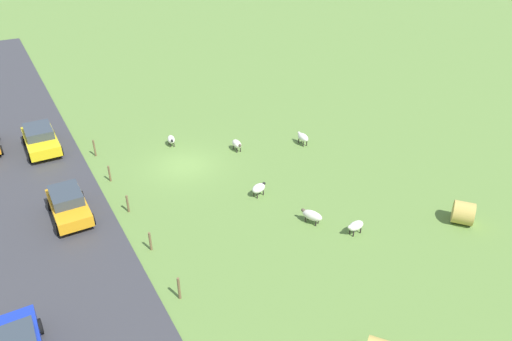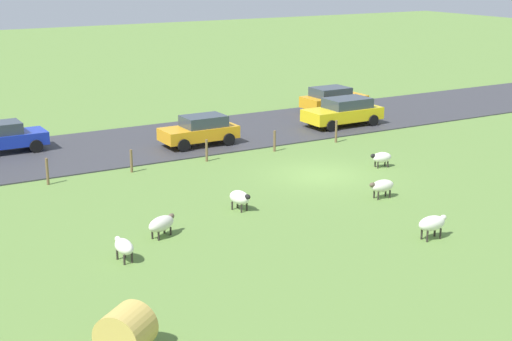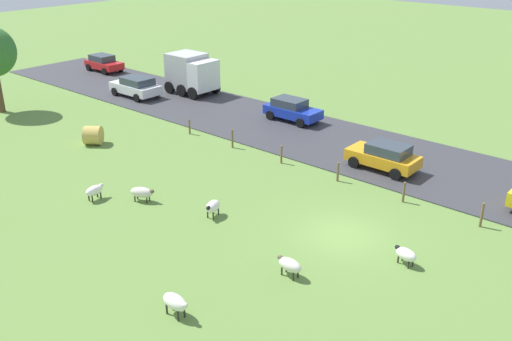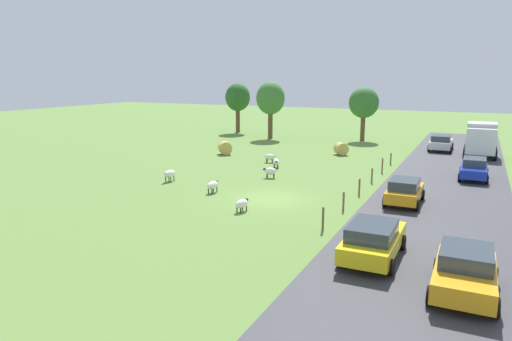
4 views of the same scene
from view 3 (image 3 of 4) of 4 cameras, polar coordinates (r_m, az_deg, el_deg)
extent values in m
plane|color=olive|center=(25.04, 8.68, -6.47)|extent=(160.00, 160.00, 0.00)
cube|color=#38383D|center=(32.74, 17.69, 0.09)|extent=(8.00, 80.00, 0.06)
ellipsoid|color=white|center=(28.74, -16.06, -1.96)|extent=(0.98, 0.55, 0.48)
ellipsoid|color=silver|center=(28.94, -15.40, -1.47)|extent=(0.27, 0.20, 0.20)
cylinder|color=#2D2823|center=(29.12, -15.76, -2.33)|extent=(0.07, 0.07, 0.32)
cylinder|color=#2D2823|center=(28.92, -15.43, -2.46)|extent=(0.07, 0.07, 0.32)
cylinder|color=#2D2823|center=(28.84, -16.55, -2.68)|extent=(0.07, 0.07, 0.32)
cylinder|color=#2D2823|center=(28.65, -16.23, -2.82)|extent=(0.07, 0.07, 0.32)
ellipsoid|color=silver|center=(21.83, 3.46, -9.51)|extent=(0.54, 1.07, 0.50)
ellipsoid|color=brown|center=(22.04, 2.46, -8.80)|extent=(0.19, 0.27, 0.20)
cylinder|color=#2D2823|center=(22.08, 2.63, -10.14)|extent=(0.07, 0.07, 0.32)
cylinder|color=#2D2823|center=(22.26, 3.09, -9.86)|extent=(0.07, 0.07, 0.32)
cylinder|color=#2D2823|center=(21.78, 3.80, -10.71)|extent=(0.07, 0.07, 0.32)
cylinder|color=#2D2823|center=(21.96, 4.26, -10.41)|extent=(0.07, 0.07, 0.32)
ellipsoid|color=white|center=(26.13, -4.39, -3.64)|extent=(1.02, 0.76, 0.53)
ellipsoid|color=black|center=(25.74, -4.86, -3.80)|extent=(0.30, 0.24, 0.20)
cylinder|color=#2D2823|center=(26.04, -4.35, -4.63)|extent=(0.07, 0.07, 0.31)
cylinder|color=#2D2823|center=(26.17, -4.91, -4.50)|extent=(0.07, 0.07, 0.31)
cylinder|color=#2D2823|center=(26.43, -3.82, -4.17)|extent=(0.07, 0.07, 0.31)
cylinder|color=#2D2823|center=(26.55, -4.38, -4.04)|extent=(0.07, 0.07, 0.31)
ellipsoid|color=white|center=(19.98, -8.20, -13.00)|extent=(0.54, 1.09, 0.52)
ellipsoid|color=silver|center=(19.59, -7.22, -13.35)|extent=(0.18, 0.26, 0.20)
cylinder|color=#2D2823|center=(20.10, -7.25, -14.07)|extent=(0.07, 0.07, 0.38)
cylinder|color=#2D2823|center=(19.96, -7.89, -14.42)|extent=(0.07, 0.07, 0.38)
cylinder|color=#2D2823|center=(20.47, -8.39, -13.36)|extent=(0.07, 0.07, 0.38)
cylinder|color=#2D2823|center=(20.33, -9.02, -13.69)|extent=(0.07, 0.07, 0.38)
ellipsoid|color=white|center=(23.28, 14.96, -8.21)|extent=(0.66, 1.01, 0.48)
ellipsoid|color=black|center=(23.45, 14.13, -7.56)|extent=(0.23, 0.29, 0.20)
cylinder|color=#2D2823|center=(23.48, 14.18, -8.75)|extent=(0.07, 0.07, 0.29)
cylinder|color=#2D2823|center=(23.67, 14.59, -8.53)|extent=(0.07, 0.07, 0.29)
cylinder|color=#2D2823|center=(23.23, 15.18, -9.25)|extent=(0.07, 0.07, 0.29)
cylinder|color=#2D2823|center=(23.41, 15.58, -9.02)|extent=(0.07, 0.07, 0.29)
ellipsoid|color=silver|center=(28.04, -11.50, -2.17)|extent=(0.98, 1.27, 0.52)
ellipsoid|color=brown|center=(27.76, -10.50, -2.09)|extent=(0.28, 0.31, 0.20)
cylinder|color=#2D2823|center=(28.17, -10.74, -2.75)|extent=(0.07, 0.07, 0.29)
cylinder|color=#2D2823|center=(27.94, -10.98, -3.00)|extent=(0.07, 0.07, 0.29)
cylinder|color=#2D2823|center=(28.43, -11.90, -2.60)|extent=(0.07, 0.07, 0.29)
cylinder|color=#2D2823|center=(28.21, -12.15, -2.84)|extent=(0.07, 0.07, 0.29)
cylinder|color=tan|center=(36.20, -16.16, 3.44)|extent=(1.54, 1.51, 1.16)
cylinder|color=brown|center=(27.08, 21.89, -4.20)|extent=(0.12, 0.12, 1.17)
cylinder|color=brown|center=(28.31, 14.73, -2.13)|extent=(0.12, 0.12, 1.06)
cylinder|color=brown|center=(29.95, 8.29, -0.14)|extent=(0.12, 0.12, 1.06)
cylinder|color=brown|center=(31.96, 2.58, 1.62)|extent=(0.12, 0.12, 1.05)
cylinder|color=brown|center=(34.25, -2.41, 3.24)|extent=(0.12, 0.12, 1.16)
cylinder|color=brown|center=(36.83, -6.74, 4.43)|extent=(0.12, 0.12, 1.01)
cube|color=white|center=(44.89, -5.32, 9.52)|extent=(2.46, 1.20, 2.30)
cube|color=#B2B2B7|center=(46.21, -7.01, 10.07)|extent=(2.46, 2.63, 2.65)
cylinder|color=black|center=(46.01, -4.16, 8.42)|extent=(0.30, 0.96, 0.96)
cylinder|color=black|center=(44.36, -6.41, 7.77)|extent=(0.30, 0.96, 0.96)
cylinder|color=black|center=(46.88, -5.26, 8.66)|extent=(0.30, 0.96, 0.96)
cylinder|color=black|center=(45.26, -7.51, 8.03)|extent=(0.30, 0.96, 0.96)
cylinder|color=black|center=(47.90, -6.49, 8.93)|extent=(0.30, 0.96, 0.96)
cylinder|color=black|center=(46.32, -8.73, 8.31)|extent=(0.30, 0.96, 0.96)
cube|color=orange|center=(31.76, 12.70, 1.24)|extent=(1.75, 3.92, 0.63)
cube|color=#333D47|center=(31.43, 13.26, 2.11)|extent=(1.54, 2.15, 0.56)
cylinder|color=black|center=(31.73, 9.88, 0.84)|extent=(0.22, 0.64, 0.64)
cylinder|color=black|center=(33.15, 11.47, 1.71)|extent=(0.22, 0.64, 0.64)
cylinder|color=black|center=(30.63, 13.93, -0.36)|extent=(0.22, 0.64, 0.64)
cylinder|color=black|center=(32.10, 15.39, 0.59)|extent=(0.22, 0.64, 0.64)
cube|color=silver|center=(45.92, -12.11, 8.17)|extent=(1.98, 4.26, 0.68)
cube|color=#333D47|center=(45.52, -11.92, 8.86)|extent=(1.74, 2.34, 0.56)
cylinder|color=black|center=(46.53, -14.10, 7.75)|extent=(0.22, 0.64, 0.64)
cylinder|color=black|center=(47.66, -12.16, 8.28)|extent=(0.22, 0.64, 0.64)
cylinder|color=black|center=(44.37, -11.97, 7.19)|extent=(0.22, 0.64, 0.64)
cylinder|color=black|center=(45.54, -10.00, 7.76)|extent=(0.22, 0.64, 0.64)
cube|color=#1933B2|center=(39.09, 3.74, 5.96)|extent=(1.72, 4.00, 0.63)
cube|color=#333D47|center=(39.09, 3.41, 6.88)|extent=(1.52, 2.20, 0.56)
cylinder|color=black|center=(39.13, 6.02, 5.42)|extent=(0.22, 0.64, 0.64)
cylinder|color=black|center=(37.79, 4.51, 4.82)|extent=(0.22, 0.64, 0.64)
cylinder|color=black|center=(40.59, 3.00, 6.17)|extent=(0.22, 0.64, 0.64)
cylinder|color=black|center=(39.30, 1.45, 5.62)|extent=(0.22, 0.64, 0.64)
cube|color=red|center=(55.01, -15.10, 10.31)|extent=(1.76, 3.83, 0.60)
cube|color=#333D47|center=(55.13, -15.34, 10.94)|extent=(1.55, 2.11, 0.56)
cylinder|color=black|center=(54.57, -13.54, 10.04)|extent=(0.22, 0.64, 0.64)
cylinder|color=black|center=(53.59, -15.07, 9.65)|extent=(0.22, 0.64, 0.64)
cylinder|color=black|center=(56.57, -15.07, 10.35)|extent=(0.22, 0.64, 0.64)
cylinder|color=black|center=(55.62, -16.57, 9.97)|extent=(0.22, 0.64, 0.64)
camera|label=1|loc=(46.40, -13.38, 26.44)|focal=33.18mm
camera|label=2|loc=(31.18, -63.60, 4.93)|focal=53.02mm
camera|label=4|loc=(33.47, 64.94, 1.39)|focal=32.73mm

